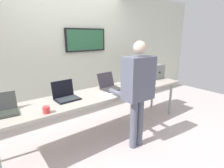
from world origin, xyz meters
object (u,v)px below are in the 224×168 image
workbench (103,95)px  laptop_station_3 (143,79)px  laptop_station_0 (2,109)px  laptop_station_1 (66,95)px  person (138,86)px  coffee_mug (46,110)px  laptop_station_2 (110,86)px  equipment_box (154,71)px

workbench → laptop_station_3: (1.04, 0.07, 0.11)m
laptop_station_0 → laptop_station_1: 0.83m
laptop_station_0 → person: person is taller
person → coffee_mug: person is taller
laptop_station_3 → coffee_mug: laptop_station_3 is taller
laptop_station_3 → person: 1.11m
laptop_station_0 → coffee_mug: size_ratio=4.19×
laptop_station_2 → laptop_station_3: (0.84, -0.01, -0.00)m
workbench → person: person is taller
coffee_mug → person: bearing=-17.1°
equipment_box → person: 1.49m
laptop_station_1 → coffee_mug: size_ratio=3.93×
laptop_station_1 → person: bearing=-40.8°
laptop_station_1 → coffee_mug: laptop_station_1 is taller
equipment_box → laptop_station_3: (-0.42, -0.07, -0.10)m
laptop_station_2 → workbench: bearing=-158.0°
equipment_box → laptop_station_0: (-2.91, -0.08, -0.10)m
laptop_station_1 → coffee_mug: 0.51m
laptop_station_2 → person: bearing=-91.8°
laptop_station_1 → person: 1.08m
laptop_station_0 → laptop_station_1: (0.83, 0.01, 0.01)m
laptop_station_0 → laptop_station_3: size_ratio=0.93×
coffee_mug → equipment_box: bearing=8.9°
workbench → person: 0.70m
laptop_station_0 → laptop_station_2: laptop_station_2 is taller
laptop_station_3 → person: size_ratio=0.25×
laptop_station_0 → equipment_box: bearing=1.5°
coffee_mug → laptop_station_1: bearing=39.5°
laptop_station_1 → laptop_station_2: bearing=0.5°
laptop_station_3 → coffee_mug: 2.09m
person → coffee_mug: size_ratio=18.14×
person → coffee_mug: 1.27m
laptop_station_3 → workbench: bearing=-176.0°
laptop_station_0 → coffee_mug: 0.53m
laptop_station_2 → person: 0.72m
laptop_station_2 → coffee_mug: (-1.23, -0.33, -0.02)m
laptop_station_0 → laptop_station_1: laptop_station_1 is taller
laptop_station_0 → workbench: bearing=-2.5°
equipment_box → laptop_station_3: 0.44m
workbench → laptop_station_1: bearing=173.0°
laptop_station_1 → coffee_mug: bearing=-140.5°
laptop_station_1 → laptop_station_3: size_ratio=0.87×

